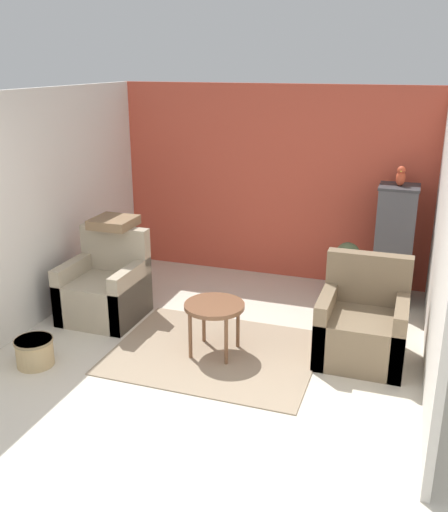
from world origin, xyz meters
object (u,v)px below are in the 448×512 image
(parrot, at_px, (401,176))
(birdcage, at_px, (394,245))
(coffee_table, at_px, (214,310))
(armchair_left, at_px, (105,290))
(potted_plant, at_px, (347,264))
(armchair_right, at_px, (362,327))
(wicker_basket, at_px, (35,351))

(parrot, bearing_deg, birdcage, -90.00)
(coffee_table, xyz_separation_m, armchair_left, (-1.40, 0.39, -0.14))
(coffee_table, height_order, potted_plant, potted_plant)
(birdcage, distance_m, potted_plant, 0.57)
(coffee_table, xyz_separation_m, birdcage, (1.50, 1.89, 0.21))
(armchair_left, height_order, parrot, parrot)
(coffee_table, relative_size, birdcage, 0.42)
(parrot, bearing_deg, armchair_right, -96.23)
(wicker_basket, bearing_deg, birdcage, 41.48)
(armchair_right, xyz_separation_m, potted_plant, (-0.33, 1.35, 0.13))
(armchair_left, bearing_deg, parrot, 27.37)
(armchair_left, bearing_deg, wicker_basket, -94.37)
(coffee_table, distance_m, potted_plant, 2.00)
(armchair_right, bearing_deg, coffee_table, -164.28)
(armchair_right, relative_size, birdcage, 0.70)
(armchair_left, distance_m, armchair_right, 2.73)
(birdcage, bearing_deg, armchair_left, -152.65)
(armchair_right, relative_size, potted_plant, 1.36)
(armchair_right, xyz_separation_m, parrot, (0.17, 1.52, 1.15))
(parrot, xyz_separation_m, potted_plant, (-0.49, -0.17, -1.02))
(birdcage, distance_m, wicker_basket, 4.02)
(armchair_left, xyz_separation_m, parrot, (2.90, 1.50, 1.15))
(armchair_right, relative_size, wicker_basket, 2.69)
(coffee_table, bearing_deg, birdcage, 51.65)
(coffee_table, relative_size, armchair_left, 0.60)
(birdcage, bearing_deg, parrot, 90.00)
(birdcage, bearing_deg, wicker_basket, -138.52)
(potted_plant, height_order, wicker_basket, potted_plant)
(parrot, bearing_deg, coffee_table, -128.32)
(armchair_left, distance_m, parrot, 3.46)
(birdcage, relative_size, potted_plant, 1.95)
(armchair_left, height_order, birdcage, birdcage)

